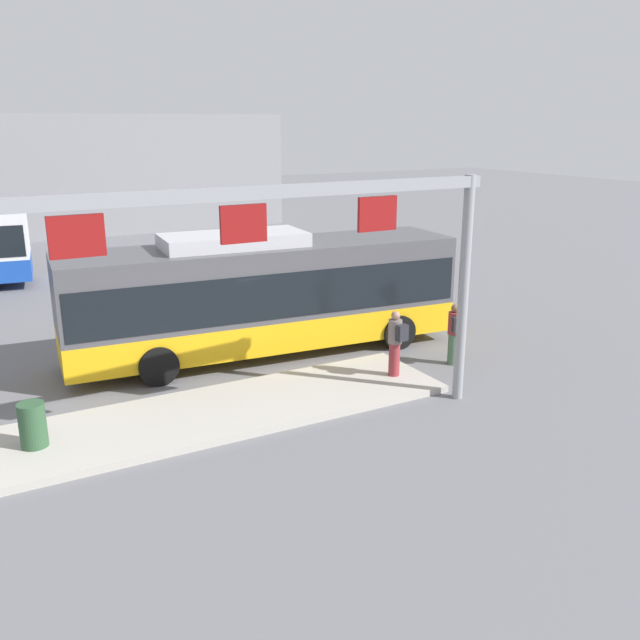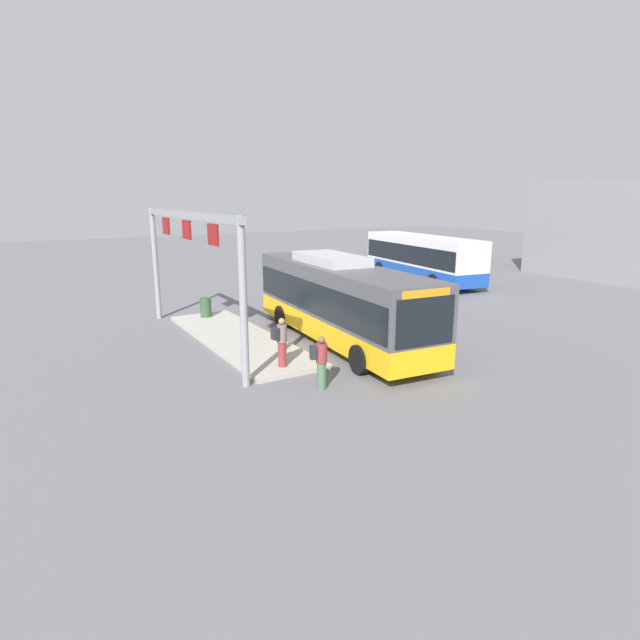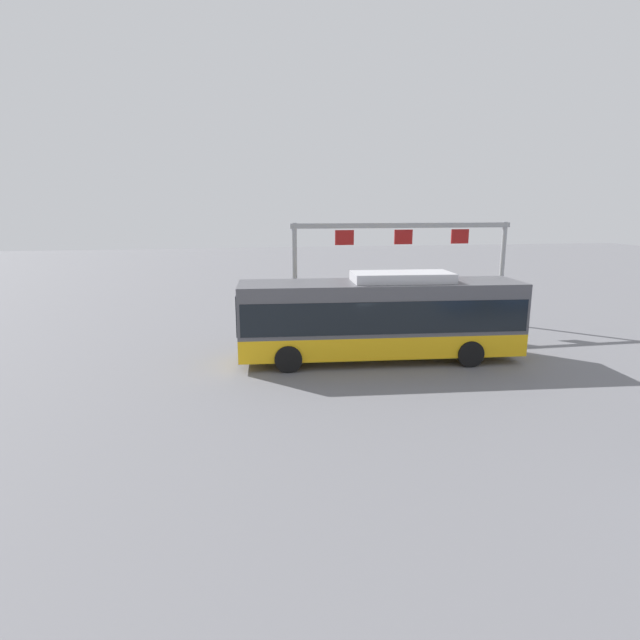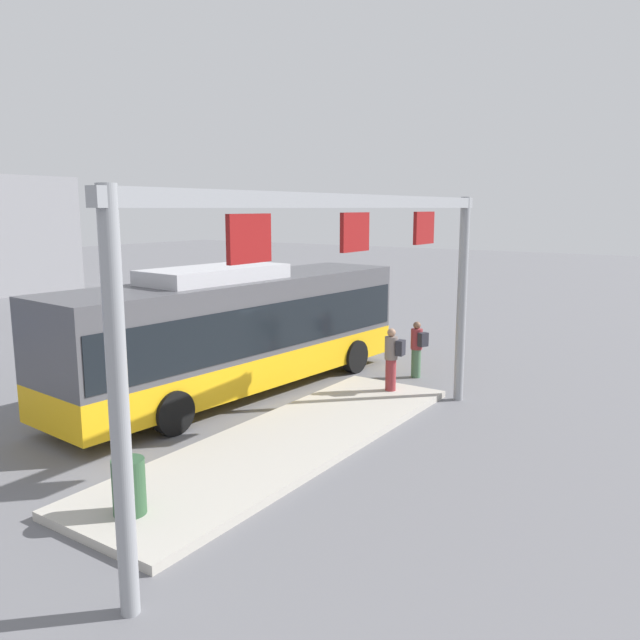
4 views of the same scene
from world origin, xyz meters
TOP-DOWN VIEW (x-y plane):
  - ground_plane at (0.00, 0.00)m, footprint 120.00×120.00m
  - platform_curb at (-2.32, -3.39)m, footprint 10.00×2.80m
  - bus_main at (-0.01, 0.00)m, footprint 11.04×3.40m
  - bus_background_left at (-9.92, 13.08)m, footprint 10.87×3.83m
  - person_boarding at (1.94, -3.58)m, footprint 0.37×0.55m
  - person_waiting_near at (4.03, -3.31)m, footprint 0.47×0.59m
  - platform_sign_gantry at (-2.68, -5.16)m, footprint 11.03×0.24m
  - trash_bin at (-6.48, -3.34)m, footprint 0.52×0.52m

SIDE VIEW (x-z plane):
  - ground_plane at x=0.00m, z-range 0.00..0.00m
  - platform_curb at x=-2.32m, z-range 0.00..0.16m
  - trash_bin at x=-6.48m, z-range 0.16..1.06m
  - person_waiting_near at x=4.03m, z-range 0.06..1.73m
  - person_boarding at x=1.94m, z-range 0.22..1.89m
  - bus_background_left at x=-9.92m, z-range 0.23..3.33m
  - bus_main at x=-0.01m, z-range 0.08..3.54m
  - platform_sign_gantry at x=-2.68m, z-range 1.24..6.44m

